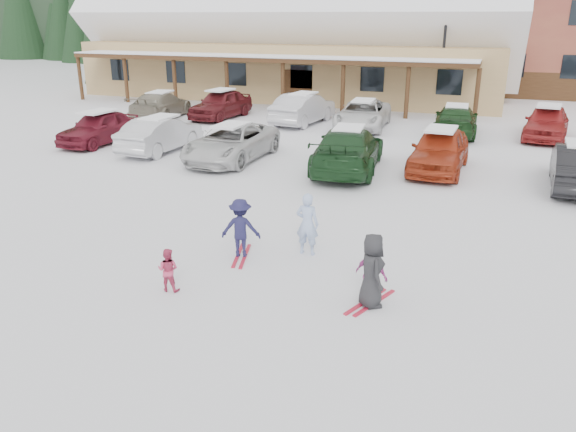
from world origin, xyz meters
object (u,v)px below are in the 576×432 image
(lamp_post, at_px, (444,48))
(parked_car_7, at_px, (161,105))
(parked_car_1, at_px, (160,134))
(parked_car_4, at_px, (439,150))
(parked_car_8, at_px, (221,104))
(parked_car_2, at_px, (231,143))
(parked_car_11, at_px, (456,120))
(parked_car_10, at_px, (363,114))
(toddler_red, at_px, (168,270))
(parked_car_0, at_px, (99,128))
(parked_car_9, at_px, (303,109))
(parked_car_12, at_px, (547,122))
(child_navy, at_px, (241,228))
(child_magenta, at_px, (371,275))
(adult_skier, at_px, (307,224))
(bystander_dark, at_px, (372,270))
(day_lodge, at_px, (294,37))
(parked_car_3, at_px, (348,149))

(lamp_post, height_order, parked_car_7, lamp_post)
(parked_car_1, distance_m, parked_car_4, 11.19)
(lamp_post, bearing_deg, parked_car_1, -123.94)
(parked_car_1, relative_size, parked_car_8, 0.96)
(parked_car_1, distance_m, parked_car_2, 3.43)
(lamp_post, relative_size, parked_car_11, 1.33)
(parked_car_4, relative_size, parked_car_10, 0.90)
(toddler_red, height_order, parked_car_0, parked_car_0)
(parked_car_8, relative_size, parked_car_9, 0.95)
(parked_car_0, height_order, parked_car_10, parked_car_0)
(parked_car_9, bearing_deg, toddler_red, 107.63)
(parked_car_4, bearing_deg, parked_car_12, 64.02)
(lamp_post, bearing_deg, parked_car_8, -149.50)
(parked_car_8, bearing_deg, parked_car_12, 5.75)
(child_navy, xyz_separation_m, child_magenta, (3.33, -1.21, -0.11))
(adult_skier, xyz_separation_m, parked_car_8, (-10.25, 16.15, 0.02))
(child_navy, distance_m, parked_car_2, 9.38)
(parked_car_2, bearing_deg, lamp_post, 68.55)
(parked_car_11, bearing_deg, child_magenta, 86.78)
(parked_car_1, bearing_deg, parked_car_12, -149.32)
(adult_skier, bearing_deg, parked_car_1, -41.49)
(lamp_post, relative_size, parked_car_8, 1.40)
(bystander_dark, bearing_deg, lamp_post, -27.67)
(child_magenta, xyz_separation_m, parked_car_12, (4.23, 18.13, 0.16))
(parked_car_0, distance_m, parked_car_10, 12.52)
(toddler_red, xyz_separation_m, parked_car_8, (-8.17, 18.91, 0.31))
(day_lodge, xyz_separation_m, toddler_red, (7.59, -29.44, -3.48))
(parked_car_8, height_order, parked_car_10, parked_car_8)
(parked_car_1, distance_m, parked_car_8, 8.15)
(parked_car_2, relative_size, parked_car_4, 1.10)
(toddler_red, relative_size, parked_car_4, 0.20)
(parked_car_7, bearing_deg, adult_skier, 124.05)
(bystander_dark, distance_m, parked_car_2, 12.28)
(parked_car_0, bearing_deg, toddler_red, -44.48)
(child_navy, bearing_deg, day_lodge, -88.29)
(parked_car_9, bearing_deg, parked_car_10, -175.91)
(child_magenta, relative_size, parked_car_2, 0.24)
(day_lodge, height_order, parked_car_11, day_lodge)
(bystander_dark, bearing_deg, parked_car_10, -17.12)
(parked_car_1, height_order, parked_car_2, parked_car_1)
(toddler_red, bearing_deg, parked_car_3, -103.36)
(parked_car_2, distance_m, parked_car_10, 8.84)
(day_lodge, relative_size, parked_car_9, 6.11)
(parked_car_3, distance_m, parked_car_10, 8.27)
(toddler_red, xyz_separation_m, parked_car_10, (-0.19, 18.65, 0.24))
(adult_skier, relative_size, parked_car_4, 0.33)
(parked_car_8, relative_size, parked_car_12, 1.01)
(parked_car_3, height_order, parked_car_4, parked_car_3)
(child_magenta, relative_size, parked_car_9, 0.25)
(parked_car_3, distance_m, parked_car_7, 14.35)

